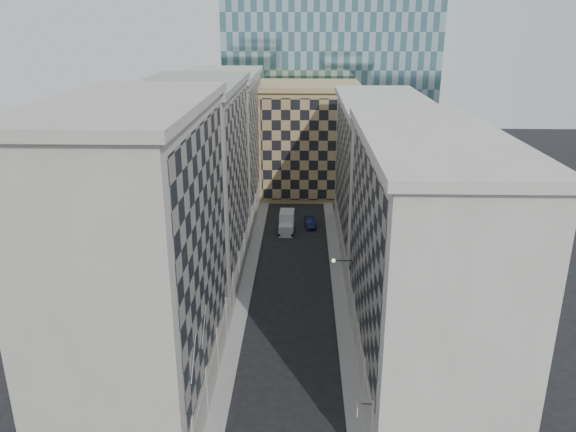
# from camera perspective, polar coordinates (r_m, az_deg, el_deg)

# --- Properties ---
(sidewalk_west) EXTENTS (1.50, 100.00, 0.15)m
(sidewalk_west) POSITION_cam_1_polar(r_m,az_deg,el_deg) (64.15, -4.29, -7.27)
(sidewalk_west) COLOR gray
(sidewalk_west) RESTS_ON ground
(sidewalk_east) EXTENTS (1.50, 100.00, 0.15)m
(sidewalk_east) POSITION_cam_1_polar(r_m,az_deg,el_deg) (63.97, 5.19, -7.38)
(sidewalk_east) COLOR gray
(sidewalk_east) RESTS_ON ground
(bldg_left_a) EXTENTS (10.80, 22.80, 23.70)m
(bldg_left_a) POSITION_cam_1_polar(r_m,az_deg,el_deg) (43.32, -14.64, -4.33)
(bldg_left_a) COLOR #A7A096
(bldg_left_a) RESTS_ON ground
(bldg_left_b) EXTENTS (10.80, 22.80, 22.70)m
(bldg_left_b) POSITION_cam_1_polar(r_m,az_deg,el_deg) (63.65, -9.33, 3.19)
(bldg_left_b) COLOR gray
(bldg_left_b) RESTS_ON ground
(bldg_left_c) EXTENTS (10.80, 22.80, 21.70)m
(bldg_left_c) POSITION_cam_1_polar(r_m,az_deg,el_deg) (84.82, -6.61, 7.01)
(bldg_left_c) COLOR #A7A096
(bldg_left_c) RESTS_ON ground
(bldg_right_a) EXTENTS (10.80, 26.80, 20.70)m
(bldg_right_a) POSITION_cam_1_polar(r_m,az_deg,el_deg) (46.92, 13.53, -4.36)
(bldg_right_a) COLOR #AFAAA1
(bldg_right_a) RESTS_ON ground
(bldg_right_b) EXTENTS (10.80, 28.80, 19.70)m
(bldg_right_b) POSITION_cam_1_polar(r_m,az_deg,el_deg) (72.24, 9.35, 3.91)
(bldg_right_b) COLOR #AFAAA1
(bldg_right_b) RESTS_ON ground
(tan_block) EXTENTS (16.80, 14.80, 18.80)m
(tan_block) POSITION_cam_1_polar(r_m,az_deg,el_deg) (96.88, 2.12, 7.83)
(tan_block) COLOR tan
(tan_block) RESTS_ON ground
(church_tower) EXTENTS (7.20, 7.20, 51.50)m
(church_tower) POSITION_cam_1_polar(r_m,az_deg,el_deg) (109.05, 1.08, 18.39)
(church_tower) COLOR #2F2A25
(church_tower) RESTS_ON ground
(flagpoles_left) EXTENTS (0.10, 6.33, 2.33)m
(flagpoles_left) POSITION_cam_1_polar(r_m,az_deg,el_deg) (39.64, -9.04, -12.51)
(flagpoles_left) COLOR gray
(flagpoles_left) RESTS_ON ground
(bracket_lamp) EXTENTS (1.98, 0.36, 0.36)m
(bracket_lamp) POSITION_cam_1_polar(r_m,az_deg,el_deg) (55.89, 4.84, -4.53)
(bracket_lamp) COLOR black
(bracket_lamp) RESTS_ON ground
(box_truck) EXTENTS (2.20, 5.12, 2.78)m
(box_truck) POSITION_cam_1_polar(r_m,az_deg,el_deg) (80.26, -0.13, -0.73)
(box_truck) COLOR silver
(box_truck) RESTS_ON ground
(dark_car) EXTENTS (1.78, 4.15, 1.33)m
(dark_car) POSITION_cam_1_polar(r_m,az_deg,el_deg) (82.28, 2.26, -0.64)
(dark_car) COLOR #10183C
(dark_car) RESTS_ON ground
(shop_sign) EXTENTS (1.16, 0.74, 0.82)m
(shop_sign) POSITION_cam_1_polar(r_m,az_deg,el_deg) (40.47, 7.10, -18.85)
(shop_sign) COLOR black
(shop_sign) RESTS_ON ground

